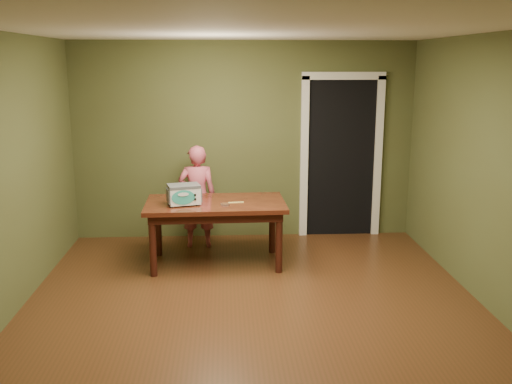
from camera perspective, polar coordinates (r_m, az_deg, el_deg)
floor at (r=5.53m, az=-0.20°, el=-12.00°), size 5.00×5.00×0.00m
room_shell at (r=5.05m, az=-0.22°, el=5.84°), size 4.52×5.02×2.61m
doorway at (r=8.04m, az=8.07°, el=3.67°), size 1.10×0.66×2.25m
dining_table at (r=6.62m, az=-4.06°, el=-1.82°), size 1.62×0.94×0.75m
toy_oven at (r=6.47m, az=-7.22°, el=-0.18°), size 0.42×0.33×0.23m
baking_pan at (r=6.42m, az=-3.10°, el=-1.24°), size 0.10×0.10×0.02m
spatula at (r=6.54m, az=-2.02°, el=-1.05°), size 0.18×0.05×0.01m
child at (r=7.27m, az=-5.89°, el=-0.45°), size 0.48×0.32×1.31m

